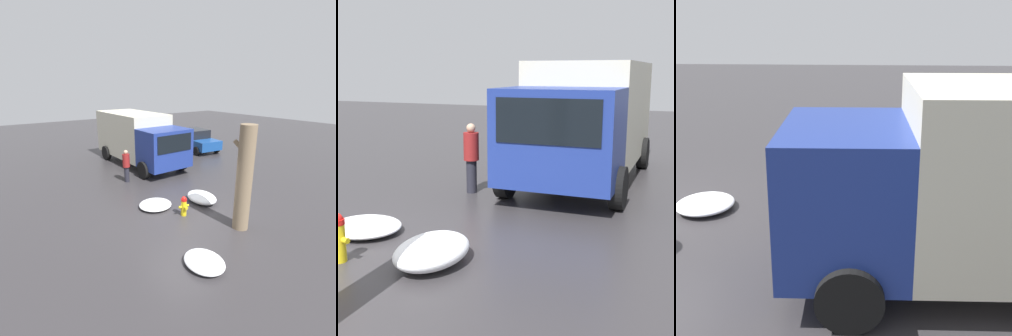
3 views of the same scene
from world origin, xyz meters
TOP-DOWN VIEW (x-y plane):
  - ground_plane at (0.00, 0.00)m, footprint 60.00×60.00m
  - fire_hydrant at (-0.01, 0.00)m, footprint 0.32×0.42m
  - delivery_truck at (6.85, -2.00)m, footprint 6.79×2.89m
  - pedestrian at (4.40, 0.09)m, footprint 0.35×0.35m
  - snow_pile_by_hydrant at (0.47, -1.32)m, footprint 1.39×0.99m
  - snow_pile_curbside at (1.16, 0.50)m, footprint 1.20×1.29m

SIDE VIEW (x-z plane):
  - ground_plane at x=0.00m, z-range 0.00..0.00m
  - snow_pile_curbside at x=1.16m, z-range 0.00..0.23m
  - snow_pile_by_hydrant at x=0.47m, z-range 0.00..0.42m
  - fire_hydrant at x=-0.01m, z-range 0.01..0.76m
  - pedestrian at x=4.40m, z-range 0.07..1.69m
  - delivery_truck at x=6.85m, z-range 0.14..3.15m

